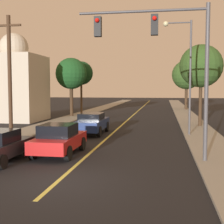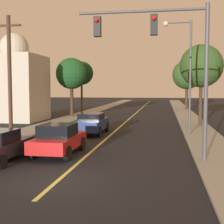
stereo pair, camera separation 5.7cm
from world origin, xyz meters
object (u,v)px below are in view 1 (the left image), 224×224
(car_near_lane_front, at_px, (59,139))
(tree_right_far, at_px, (187,75))
(tree_right_near, at_px, (201,66))
(tree_left_near, at_px, (71,74))
(domed_building_left, at_px, (15,84))
(traffic_signal_mast, at_px, (165,49))
(utility_pole_left, at_px, (10,76))
(streetlamp_right, at_px, (184,63))
(car_near_lane_second, at_px, (92,123))
(tree_left_far, at_px, (81,73))

(car_near_lane_front, height_order, tree_right_far, tree_right_far)
(tree_right_near, distance_m, tree_right_far, 21.33)
(car_near_lane_front, relative_size, tree_left_near, 0.61)
(tree_left_near, bearing_deg, car_near_lane_front, -74.89)
(tree_left_near, xyz_separation_m, tree_right_near, (13.64, -7.59, 0.19))
(tree_right_far, relative_size, domed_building_left, 0.84)
(car_near_lane_front, xyz_separation_m, traffic_signal_mast, (5.15, -0.58, 4.24))
(utility_pole_left, relative_size, tree_right_near, 1.11)
(car_near_lane_front, distance_m, tree_right_near, 15.64)
(tree_left_near, bearing_deg, streetlamp_right, -47.03)
(tree_left_near, height_order, tree_right_far, tree_right_far)
(domed_building_left, bearing_deg, tree_right_far, 45.43)
(streetlamp_right, height_order, utility_pole_left, streetlamp_right)
(car_near_lane_front, xyz_separation_m, car_near_lane_second, (-0.00, 7.22, 0.02))
(streetlamp_right, height_order, tree_left_near, streetlamp_right)
(streetlamp_right, distance_m, tree_right_far, 26.61)
(domed_building_left, bearing_deg, traffic_signal_mast, -46.34)
(streetlamp_right, xyz_separation_m, tree_left_far, (-11.62, 16.14, 0.11))
(tree_left_far, bearing_deg, streetlamp_right, -54.26)
(car_near_lane_second, distance_m, tree_right_far, 28.38)
(car_near_lane_second, relative_size, tree_right_near, 0.68)
(car_near_lane_second, relative_size, streetlamp_right, 0.60)
(streetlamp_right, bearing_deg, tree_left_far, 125.74)
(car_near_lane_second, xyz_separation_m, tree_right_near, (8.19, 5.37, 4.36))
(car_near_lane_second, distance_m, tree_right_near, 10.72)
(car_near_lane_second, distance_m, tree_left_near, 14.66)
(streetlamp_right, relative_size, utility_pole_left, 1.02)
(traffic_signal_mast, bearing_deg, utility_pole_left, 157.44)
(streetlamp_right, bearing_deg, tree_right_near, 71.67)
(streetlamp_right, distance_m, domed_building_left, 18.21)
(domed_building_left, bearing_deg, tree_right_near, -8.26)
(tree_left_far, bearing_deg, domed_building_left, -119.86)
(streetlamp_right, xyz_separation_m, domed_building_left, (-16.39, 7.83, -1.31))
(domed_building_left, bearing_deg, car_near_lane_front, -56.89)
(tree_right_near, relative_size, domed_building_left, 0.77)
(car_near_lane_front, xyz_separation_m, tree_right_far, (8.49, 33.92, 4.54))
(tree_left_far, distance_m, tree_right_far, 17.15)
(car_near_lane_second, bearing_deg, tree_right_far, 72.35)
(car_near_lane_second, xyz_separation_m, domed_building_left, (-9.92, 8.00, 2.96))
(tree_left_near, bearing_deg, traffic_signal_mast, -62.95)
(streetlamp_right, xyz_separation_m, tree_right_near, (1.72, 5.20, 0.09))
(tree_left_near, relative_size, tree_right_far, 0.90)
(tree_left_near, bearing_deg, car_near_lane_second, -67.20)
(domed_building_left, bearing_deg, tree_left_far, 60.14)
(car_near_lane_front, xyz_separation_m, utility_pole_left, (-4.28, 3.34, 3.30))
(utility_pole_left, xyz_separation_m, tree_left_far, (-0.87, 20.19, 1.09))
(tree_right_near, bearing_deg, tree_right_far, 89.18)
(tree_left_far, bearing_deg, traffic_signal_mast, -66.86)
(tree_left_far, distance_m, tree_right_near, 17.25)
(tree_right_far, height_order, domed_building_left, domed_building_left)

